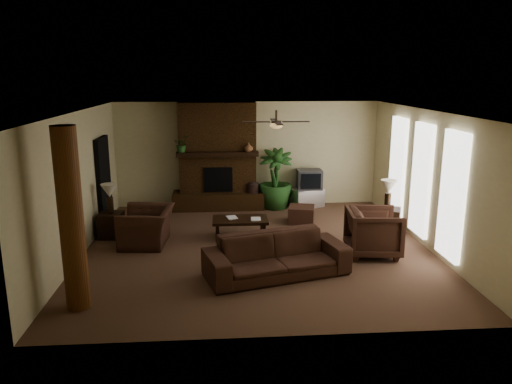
{
  "coord_description": "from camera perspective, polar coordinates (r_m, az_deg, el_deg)",
  "views": [
    {
      "loc": [
        -0.74,
        -9.5,
        3.5
      ],
      "look_at": [
        0.0,
        0.4,
        1.1
      ],
      "focal_mm": 34.29,
      "sensor_mm": 36.0,
      "label": 1
    }
  ],
  "objects": [
    {
      "name": "ceiling_fan",
      "position": [
        9.91,
        2.37,
        7.96
      ],
      "size": [
        1.35,
        1.35,
        0.37
      ],
      "color": "#2F2115",
      "rests_on": "ceiling"
    },
    {
      "name": "ottoman",
      "position": [
        11.85,
        5.31,
        -2.64
      ],
      "size": [
        0.72,
        0.72,
        0.4
      ],
      "primitive_type": "cube",
      "rotation": [
        0.0,
        0.0,
        -0.23
      ],
      "color": "#40261B",
      "rests_on": "ground"
    },
    {
      "name": "fireplace",
      "position": [
        12.94,
        -4.47,
        3.11
      ],
      "size": [
        2.4,
        0.7,
        2.8
      ],
      "color": "#462A12",
      "rests_on": "ground"
    },
    {
      "name": "mantel_vase",
      "position": [
        12.57,
        -0.86,
        5.22
      ],
      "size": [
        0.24,
        0.25,
        0.22
      ],
      "primitive_type": "imported",
      "rotation": [
        0.0,
        0.0,
        0.08
      ],
      "color": "brown",
      "rests_on": "fireplace"
    },
    {
      "name": "tv_stand",
      "position": [
        13.27,
        5.94,
        -0.66
      ],
      "size": [
        0.98,
        0.8,
        0.5
      ],
      "primitive_type": "cube",
      "rotation": [
        0.0,
        0.0,
        0.41
      ],
      "color": "silver",
      "rests_on": "ground"
    },
    {
      "name": "armchair_left",
      "position": [
        10.51,
        -12.66,
        -3.26
      ],
      "size": [
        0.85,
        1.23,
        1.03
      ],
      "primitive_type": "imported",
      "rotation": [
        0.0,
        0.0,
        -1.65
      ],
      "color": "#40261B",
      "rests_on": "ground"
    },
    {
      "name": "side_table_right",
      "position": [
        11.49,
        15.16,
        -3.19
      ],
      "size": [
        0.66,
        0.66,
        0.55
      ],
      "primitive_type": "cube",
      "rotation": [
        0.0,
        0.0,
        -0.41
      ],
      "color": "black",
      "rests_on": "ground"
    },
    {
      "name": "book_a",
      "position": [
        10.65,
        -3.4,
        -2.38
      ],
      "size": [
        0.22,
        0.08,
        0.29
      ],
      "primitive_type": "imported",
      "rotation": [
        0.0,
        0.0,
        0.24
      ],
      "color": "#999999",
      "rests_on": "coffee_table"
    },
    {
      "name": "armchair_right",
      "position": [
        9.92,
        13.57,
        -4.33
      ],
      "size": [
        1.02,
        1.07,
        1.02
      ],
      "primitive_type": "imported",
      "rotation": [
        0.0,
        0.0,
        1.48
      ],
      "color": "#40261B",
      "rests_on": "ground"
    },
    {
      "name": "room_shell",
      "position": [
        9.76,
        0.17,
        1.16
      ],
      "size": [
        7.0,
        7.0,
        7.0
      ],
      "color": "brown",
      "rests_on": "ground"
    },
    {
      "name": "doorway",
      "position": [
        11.87,
        -17.32,
        1.06
      ],
      "size": [
        0.1,
        1.0,
        2.1
      ],
      "primitive_type": "cube",
      "color": "black",
      "rests_on": "ground"
    },
    {
      "name": "coffee_table",
      "position": [
        10.7,
        -1.86,
        -3.41
      ],
      "size": [
        1.2,
        0.7,
        0.43
      ],
      "color": "black",
      "rests_on": "ground"
    },
    {
      "name": "mantel_plant",
      "position": [
        12.6,
        -8.63,
        5.34
      ],
      "size": [
        0.39,
        0.43,
        0.33
      ],
      "primitive_type": "imported",
      "rotation": [
        0.0,
        0.0,
        0.03
      ],
      "color": "#285522",
      "rests_on": "fireplace"
    },
    {
      "name": "lamp_right",
      "position": [
        11.34,
        15.2,
        0.38
      ],
      "size": [
        0.39,
        0.39,
        0.65
      ],
      "color": "#2F2115",
      "rests_on": "side_table_right"
    },
    {
      "name": "log_column",
      "position": [
        7.73,
        -20.75,
        -3.09
      ],
      "size": [
        0.36,
        0.36,
        2.8
      ],
      "primitive_type": "cylinder",
      "color": "brown",
      "rests_on": "ground"
    },
    {
      "name": "floor_plant",
      "position": [
        13.04,
        2.23,
        0.03
      ],
      "size": [
        1.02,
        1.66,
        0.89
      ],
      "primitive_type": "imported",
      "rotation": [
        0.0,
        0.0,
        -0.08
      ],
      "color": "#285522",
      "rests_on": "ground"
    },
    {
      "name": "floor_vase",
      "position": [
        12.94,
        -0.41,
        -0.12
      ],
      "size": [
        0.34,
        0.34,
        0.77
      ],
      "color": "black",
      "rests_on": "ground"
    },
    {
      "name": "windows",
      "position": [
        10.78,
        18.7,
        1.36
      ],
      "size": [
        0.08,
        3.65,
        2.35
      ],
      "color": "white",
      "rests_on": "ground"
    },
    {
      "name": "sofa",
      "position": [
        8.7,
        2.43,
        -6.64
      ],
      "size": [
        2.63,
        1.4,
        0.99
      ],
      "primitive_type": "imported",
      "rotation": [
        0.0,
        0.0,
        0.28
      ],
      "color": "#40261B",
      "rests_on": "ground"
    },
    {
      "name": "tv",
      "position": [
        13.15,
        6.23,
        1.49
      ],
      "size": [
        0.65,
        0.53,
        0.52
      ],
      "color": "#3A3A3C",
      "rests_on": "tv_stand"
    },
    {
      "name": "lamp_left",
      "position": [
        11.01,
        -16.73,
        -0.11
      ],
      "size": [
        0.37,
        0.37,
        0.65
      ],
      "color": "#2F2115",
      "rests_on": "side_table_left"
    },
    {
      "name": "side_table_left",
      "position": [
        11.21,
        -16.53,
        -3.71
      ],
      "size": [
        0.54,
        0.54,
        0.55
      ],
      "primitive_type": "cube",
      "rotation": [
        0.0,
        0.0,
        -0.08
      ],
      "color": "black",
      "rests_on": "ground"
    },
    {
      "name": "book_b",
      "position": [
        10.56,
        -0.6,
        -2.48
      ],
      "size": [
        0.21,
        0.03,
        0.29
      ],
      "primitive_type": "imported",
      "rotation": [
        0.0,
        0.0,
        -0.05
      ],
      "color": "#999999",
      "rests_on": "coffee_table"
    }
  ]
}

